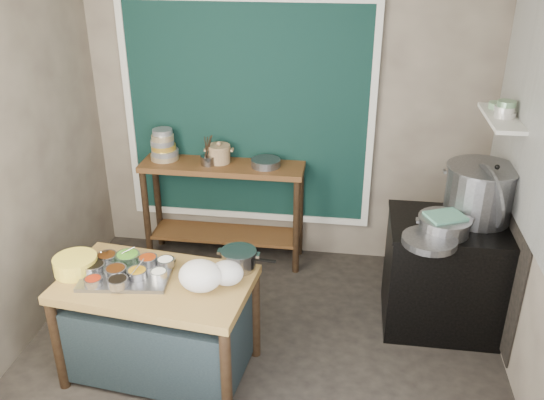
# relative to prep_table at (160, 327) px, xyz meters

# --- Properties ---
(floor) EXTENTS (3.50, 3.00, 0.02)m
(floor) POSITION_rel_prep_table_xyz_m (0.65, 0.30, -0.39)
(floor) COLOR #2F2A24
(floor) RESTS_ON ground
(back_wall) EXTENTS (3.50, 0.02, 2.80)m
(back_wall) POSITION_rel_prep_table_xyz_m (0.65, 1.81, 1.02)
(back_wall) COLOR gray
(back_wall) RESTS_ON floor
(left_wall) EXTENTS (0.02, 3.00, 2.80)m
(left_wall) POSITION_rel_prep_table_xyz_m (-1.11, 0.30, 1.02)
(left_wall) COLOR gray
(left_wall) RESTS_ON floor
(curtain_panel) EXTENTS (2.10, 0.02, 1.90)m
(curtain_panel) POSITION_rel_prep_table_xyz_m (0.30, 1.77, 0.98)
(curtain_panel) COLOR black
(curtain_panel) RESTS_ON back_wall
(curtain_frame) EXTENTS (2.22, 0.03, 2.02)m
(curtain_frame) POSITION_rel_prep_table_xyz_m (0.30, 1.76, 0.98)
(curtain_frame) COLOR beige
(curtain_frame) RESTS_ON back_wall
(tile_panel) EXTENTS (0.02, 1.70, 1.70)m
(tile_panel) POSITION_rel_prep_table_xyz_m (2.38, 0.85, 1.48)
(tile_panel) COLOR #B2B2AA
(tile_panel) RESTS_ON right_wall
(soot_patch) EXTENTS (0.01, 1.30, 1.30)m
(soot_patch) POSITION_rel_prep_table_xyz_m (2.39, 0.95, 0.32)
(soot_patch) COLOR black
(soot_patch) RESTS_ON right_wall
(wall_shelf) EXTENTS (0.22, 0.70, 0.03)m
(wall_shelf) POSITION_rel_prep_table_xyz_m (2.28, 1.15, 1.23)
(wall_shelf) COLOR beige
(wall_shelf) RESTS_ON right_wall
(prep_table) EXTENTS (1.32, 0.85, 0.75)m
(prep_table) POSITION_rel_prep_table_xyz_m (0.00, 0.00, 0.00)
(prep_table) COLOR olive
(prep_table) RESTS_ON floor
(back_counter) EXTENTS (1.45, 0.40, 0.95)m
(back_counter) POSITION_rel_prep_table_xyz_m (0.10, 1.58, 0.10)
(back_counter) COLOR brown
(back_counter) RESTS_ON floor
(stove_block) EXTENTS (0.90, 0.68, 0.85)m
(stove_block) POSITION_rel_prep_table_xyz_m (2.00, 0.85, 0.05)
(stove_block) COLOR black
(stove_block) RESTS_ON floor
(stove_top) EXTENTS (0.92, 0.69, 0.03)m
(stove_top) POSITION_rel_prep_table_xyz_m (2.00, 0.85, 0.49)
(stove_top) COLOR black
(stove_top) RESTS_ON stove_block
(condiment_tray) EXTENTS (0.61, 0.47, 0.03)m
(condiment_tray) POSITION_rel_prep_table_xyz_m (-0.20, 0.02, 0.39)
(condiment_tray) COLOR gray
(condiment_tray) RESTS_ON prep_table
(condiment_bowls) EXTENTS (0.58, 0.43, 0.07)m
(condiment_bowls) POSITION_rel_prep_table_xyz_m (-0.22, 0.04, 0.43)
(condiment_bowls) COLOR gray
(condiment_bowls) RESTS_ON condiment_tray
(yellow_basin) EXTENTS (0.37, 0.37, 0.11)m
(yellow_basin) POSITION_rel_prep_table_xyz_m (-0.55, 0.02, 0.43)
(yellow_basin) COLOR gold
(yellow_basin) RESTS_ON prep_table
(saucepan) EXTENTS (0.26, 0.26, 0.14)m
(saucepan) POSITION_rel_prep_table_xyz_m (0.52, 0.23, 0.44)
(saucepan) COLOR gray
(saucepan) RESTS_ON prep_table
(plastic_bag_a) EXTENTS (0.31, 0.27, 0.21)m
(plastic_bag_a) POSITION_rel_prep_table_xyz_m (0.33, -0.06, 0.48)
(plastic_bag_a) COLOR white
(plastic_bag_a) RESTS_ON prep_table
(plastic_bag_b) EXTENTS (0.22, 0.19, 0.16)m
(plastic_bag_b) POSITION_rel_prep_table_xyz_m (0.48, 0.03, 0.46)
(plastic_bag_b) COLOR white
(plastic_bag_b) RESTS_ON prep_table
(bowl_stack) EXTENTS (0.25, 0.25, 0.28)m
(bowl_stack) POSITION_rel_prep_table_xyz_m (-0.44, 1.62, 0.70)
(bowl_stack) COLOR tan
(bowl_stack) RESTS_ON back_counter
(utensil_cup) EXTENTS (0.14, 0.14, 0.08)m
(utensil_cup) POSITION_rel_prep_table_xyz_m (-0.02, 1.55, 0.62)
(utensil_cup) COLOR gray
(utensil_cup) RESTS_ON back_counter
(ceramic_crock) EXTENTS (0.23, 0.23, 0.14)m
(ceramic_crock) POSITION_rel_prep_table_xyz_m (0.07, 1.62, 0.65)
(ceramic_crock) COLOR #92744F
(ceramic_crock) RESTS_ON back_counter
(wide_bowl) EXTENTS (0.31, 0.31, 0.06)m
(wide_bowl) POSITION_rel_prep_table_xyz_m (0.49, 1.58, 0.61)
(wide_bowl) COLOR gray
(wide_bowl) RESTS_ON back_counter
(stock_pot) EXTENTS (0.58, 0.58, 0.41)m
(stock_pot) POSITION_rel_prep_table_xyz_m (2.17, 0.96, 0.71)
(stock_pot) COLOR gray
(stock_pot) RESTS_ON stove_top
(pot_lid) EXTENTS (0.22, 0.49, 0.47)m
(pot_lid) POSITION_rel_prep_table_xyz_m (2.21, 0.86, 0.74)
(pot_lid) COLOR gray
(pot_lid) RESTS_ON stove_top
(steamer) EXTENTS (0.44, 0.44, 0.12)m
(steamer) POSITION_rel_prep_table_xyz_m (1.90, 0.69, 0.57)
(steamer) COLOR gray
(steamer) RESTS_ON stove_top
(green_cloth) EXTENTS (0.31, 0.29, 0.02)m
(green_cloth) POSITION_rel_prep_table_xyz_m (1.90, 0.69, 0.64)
(green_cloth) COLOR #548D6B
(green_cloth) RESTS_ON steamer
(shallow_pan) EXTENTS (0.48, 0.48, 0.05)m
(shallow_pan) POSITION_rel_prep_table_xyz_m (1.79, 0.51, 0.53)
(shallow_pan) COLOR gray
(shallow_pan) RESTS_ON stove_top
(shelf_bowl_stack) EXTENTS (0.15, 0.15, 0.12)m
(shelf_bowl_stack) POSITION_rel_prep_table_xyz_m (2.28, 1.11, 1.30)
(shelf_bowl_stack) COLOR silver
(shelf_bowl_stack) RESTS_ON wall_shelf
(shelf_bowl_green) EXTENTS (0.17, 0.17, 0.05)m
(shelf_bowl_green) POSITION_rel_prep_table_xyz_m (2.28, 1.34, 1.26)
(shelf_bowl_green) COLOR gray
(shelf_bowl_green) RESTS_ON wall_shelf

